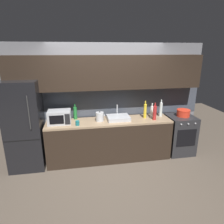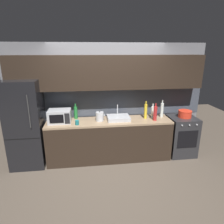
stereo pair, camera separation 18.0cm
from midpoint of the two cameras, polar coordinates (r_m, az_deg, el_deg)
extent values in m
plane|color=#4C4238|center=(3.90, 0.12, -19.58)|extent=(10.00, 10.00, 0.00)
cube|color=slate|center=(4.54, -2.75, 3.38)|extent=(4.40, 0.10, 2.50)
cube|color=#3D424C|center=(4.50, -2.65, 2.60)|extent=(4.40, 0.01, 0.60)
cube|color=black|center=(4.21, -2.49, 11.29)|extent=(4.05, 0.34, 0.70)
cube|color=black|center=(4.44, -1.93, -8.19)|extent=(2.66, 0.60, 0.86)
cube|color=#8C7256|center=(4.26, -1.99, -2.72)|extent=(2.66, 0.60, 0.04)
cube|color=black|center=(4.38, -24.81, -3.52)|extent=(0.68, 0.66, 1.81)
cube|color=black|center=(4.15, -25.59, -7.46)|extent=(0.67, 0.00, 0.01)
cylinder|color=#333333|center=(3.90, -24.04, -0.24)|extent=(0.02, 0.02, 0.63)
cube|color=#232326|center=(4.92, 17.82, -6.15)|extent=(0.60, 0.60, 0.90)
cube|color=black|center=(4.66, 19.57, -7.06)|extent=(0.45, 0.01, 0.40)
cylinder|color=#B2B2B7|center=(4.46, 18.20, -3.39)|extent=(0.03, 0.02, 0.03)
cylinder|color=#B2B2B7|center=(4.54, 20.04, -3.23)|extent=(0.03, 0.02, 0.03)
cylinder|color=#B2B2B7|center=(4.62, 21.82, -3.06)|extent=(0.03, 0.02, 0.03)
cube|color=#A8AAAF|center=(4.22, -16.04, -1.38)|extent=(0.46, 0.34, 0.27)
cube|color=black|center=(4.07, -16.85, -2.17)|extent=(0.28, 0.01, 0.18)
cube|color=black|center=(4.05, -13.94, -2.03)|extent=(0.10, 0.01, 0.22)
cube|color=#ADAFB5|center=(4.30, 0.60, -1.68)|extent=(0.48, 0.38, 0.08)
cylinder|color=silver|center=(4.38, 0.29, 0.73)|extent=(0.02, 0.02, 0.22)
cylinder|color=#B7BABF|center=(4.22, -4.77, -1.34)|extent=(0.17, 0.17, 0.19)
sphere|color=black|center=(4.18, -4.81, 0.06)|extent=(0.02, 0.02, 0.02)
cone|color=#B7BABF|center=(4.21, -3.38, -0.77)|extent=(0.03, 0.03, 0.05)
cylinder|color=#A82323|center=(4.34, 11.01, -0.27)|extent=(0.08, 0.08, 0.31)
cylinder|color=#A82323|center=(4.29, 11.15, 2.13)|extent=(0.03, 0.03, 0.07)
cylinder|color=gold|center=(4.42, 8.33, 0.26)|extent=(0.07, 0.07, 0.32)
cylinder|color=gold|center=(4.37, 8.44, 2.69)|extent=(0.02, 0.02, 0.07)
cylinder|color=silver|center=(4.52, 10.24, 0.10)|extent=(0.07, 0.07, 0.25)
cylinder|color=silver|center=(4.47, 10.35, 2.07)|extent=(0.03, 0.03, 0.07)
cylinder|color=#1E6B2D|center=(4.40, -11.67, -0.36)|extent=(0.08, 0.08, 0.27)
cylinder|color=#1E6B2D|center=(4.35, -11.80, 1.75)|extent=(0.03, 0.03, 0.07)
cylinder|color=silver|center=(4.60, 12.76, 0.71)|extent=(0.07, 0.07, 0.32)
cylinder|color=silver|center=(4.55, 12.92, 3.06)|extent=(0.03, 0.03, 0.07)
cylinder|color=#19666B|center=(4.05, -11.16, -3.15)|extent=(0.08, 0.08, 0.09)
cylinder|color=#234299|center=(4.66, 11.02, -0.39)|extent=(0.07, 0.07, 0.10)
cylinder|color=red|center=(4.77, 18.77, -0.37)|extent=(0.29, 0.29, 0.14)
cylinder|color=red|center=(4.75, 18.86, 0.52)|extent=(0.29, 0.29, 0.02)
camera|label=1|loc=(0.09, -91.23, -0.38)|focal=31.83mm
camera|label=2|loc=(0.09, 88.77, 0.38)|focal=31.83mm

